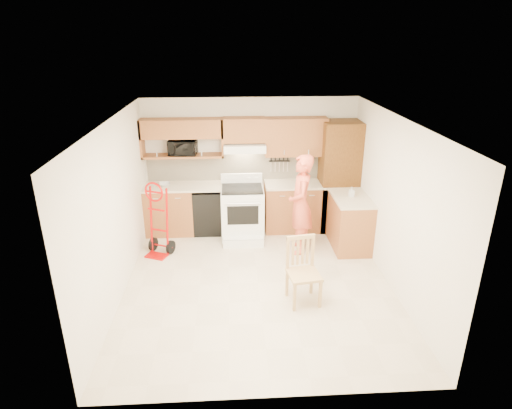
{
  "coord_description": "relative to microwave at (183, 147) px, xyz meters",
  "views": [
    {
      "loc": [
        -0.37,
        -5.69,
        3.57
      ],
      "look_at": [
        0.0,
        0.5,
        1.1
      ],
      "focal_mm": 30.22,
      "sensor_mm": 36.0,
      "label": 1
    }
  ],
  "objects": [
    {
      "name": "wall_right",
      "position": [
        3.26,
        -2.08,
        -0.38
      ],
      "size": [
        0.02,
        4.5,
        2.5
      ],
      "primitive_type": "cube",
      "color": "white",
      "rests_on": "ground"
    },
    {
      "name": "dining_chair",
      "position": [
        1.86,
        -2.61,
        -1.15
      ],
      "size": [
        0.5,
        0.53,
        0.96
      ],
      "primitive_type": null,
      "rotation": [
        0.0,
        0.0,
        0.15
      ],
      "color": "tan",
      "rests_on": "ground"
    },
    {
      "name": "microwave",
      "position": [
        0.0,
        0.0,
        0.0
      ],
      "size": [
        0.54,
        0.39,
        0.28
      ],
      "primitive_type": "imported",
      "rotation": [
        0.0,
        0.0,
        -0.1
      ],
      "color": "black",
      "rests_on": "upper_shelf_mw"
    },
    {
      "name": "range",
      "position": [
        1.07,
        -0.46,
        -1.06
      ],
      "size": [
        0.77,
        1.02,
        1.14
      ],
      "primitive_type": null,
      "color": "white",
      "rests_on": "ground"
    },
    {
      "name": "cab_return_right",
      "position": [
        2.95,
        -0.94,
        -1.18
      ],
      "size": [
        0.6,
        1.0,
        0.9
      ],
      "primitive_type": "cube",
      "color": "#A15429",
      "rests_on": "ground"
    },
    {
      "name": "upper_cab_left",
      "position": [
        0.0,
        0.0,
        0.35
      ],
      "size": [
        1.5,
        0.33,
        0.34
      ],
      "primitive_type": "cube",
      "color": "#A15429",
      "rests_on": "wall_back"
    },
    {
      "name": "dishwasher",
      "position": [
        0.45,
        -0.14,
        -1.2
      ],
      "size": [
        0.6,
        0.6,
        0.85
      ],
      "primitive_type": "cube",
      "color": "black",
      "rests_on": "ground"
    },
    {
      "name": "floor",
      "position": [
        1.25,
        -2.08,
        -1.64
      ],
      "size": [
        4.0,
        4.5,
        0.02
      ],
      "primitive_type": "cube",
      "color": "beige",
      "rests_on": "ground"
    },
    {
      "name": "soap_bottle",
      "position": [
        2.95,
        -0.9,
        -0.6
      ],
      "size": [
        0.09,
        0.09,
        0.17
      ],
      "primitive_type": "imported",
      "rotation": [
        0.0,
        0.0,
        0.11
      ],
      "color": "white",
      "rests_on": "countertop_return"
    },
    {
      "name": "countertop_left",
      "position": [
        0.0,
        -0.13,
        -0.71
      ],
      "size": [
        1.5,
        0.63,
        0.04
      ],
      "primitive_type": "cube",
      "color": "beige",
      "rests_on": "lower_cab_left"
    },
    {
      "name": "range_hood",
      "position": [
        1.13,
        -0.06,
        0.0
      ],
      "size": [
        0.76,
        0.46,
        0.14
      ],
      "primitive_type": "cube",
      "color": "white",
      "rests_on": "wall_back"
    },
    {
      "name": "lower_cab_left",
      "position": [
        -0.3,
        -0.14,
        -1.18
      ],
      "size": [
        0.9,
        0.6,
        0.9
      ],
      "primitive_type": "cube",
      "color": "#A15429",
      "rests_on": "ground"
    },
    {
      "name": "lower_cab_right",
      "position": [
        2.08,
        -0.14,
        -1.18
      ],
      "size": [
        1.14,
        0.6,
        0.9
      ],
      "primitive_type": "cube",
      "color": "#A15429",
      "rests_on": "ground"
    },
    {
      "name": "upper_cab_center",
      "position": [
        1.13,
        0.0,
        0.31
      ],
      "size": [
        0.76,
        0.33,
        0.44
      ],
      "primitive_type": "cube",
      "color": "#A15429",
      "rests_on": "wall_back"
    },
    {
      "name": "ceiling",
      "position": [
        1.25,
        -2.08,
        0.88
      ],
      "size": [
        4.0,
        4.5,
        0.02
      ],
      "primitive_type": "cube",
      "color": "white",
      "rests_on": "ground"
    },
    {
      "name": "wall_back",
      "position": [
        1.25,
        0.17,
        -0.38
      ],
      "size": [
        4.0,
        0.02,
        2.5
      ],
      "primitive_type": "cube",
      "color": "white",
      "rests_on": "ground"
    },
    {
      "name": "upper_cab_right",
      "position": [
        2.08,
        0.0,
        0.17
      ],
      "size": [
        1.14,
        0.33,
        0.7
      ],
      "primitive_type": "cube",
      "color": "#A15429",
      "rests_on": "wall_back"
    },
    {
      "name": "countertop_right",
      "position": [
        2.08,
        -0.13,
        -0.71
      ],
      "size": [
        1.14,
        0.63,
        0.04
      ],
      "primitive_type": "cube",
      "color": "beige",
      "rests_on": "lower_cab_right"
    },
    {
      "name": "upper_shelf_mw",
      "position": [
        0.0,
        0.0,
        -0.16
      ],
      "size": [
        1.5,
        0.33,
        0.04
      ],
      "primitive_type": "cube",
      "color": "#A15429",
      "rests_on": "wall_back"
    },
    {
      "name": "backsplash",
      "position": [
        1.25,
        0.15,
        -0.43
      ],
      "size": [
        3.92,
        0.03,
        0.55
      ],
      "primitive_type": "cube",
      "color": "beige",
      "rests_on": "wall_back"
    },
    {
      "name": "countertop_return",
      "position": [
        2.95,
        -0.94,
        -0.71
      ],
      "size": [
        0.63,
        1.0,
        0.04
      ],
      "primitive_type": "cube",
      "color": "beige",
      "rests_on": "cab_return_right"
    },
    {
      "name": "knife_strip",
      "position": [
        1.8,
        0.12,
        -0.39
      ],
      "size": [
        0.4,
        0.05,
        0.29
      ],
      "primitive_type": null,
      "color": "black",
      "rests_on": "backsplash"
    },
    {
      "name": "person",
      "position": [
        2.04,
        -1.05,
        -0.76
      ],
      "size": [
        0.46,
        0.66,
        1.74
      ],
      "primitive_type": "imported",
      "rotation": [
        0.0,
        0.0,
        -1.65
      ],
      "color": "#E1583C",
      "rests_on": "ground"
    },
    {
      "name": "bowl",
      "position": [
        -0.36,
        -0.14,
        -0.66
      ],
      "size": [
        0.25,
        0.25,
        0.05
      ],
      "primitive_type": "imported",
      "rotation": [
        0.0,
        0.0,
        0.21
      ],
      "color": "white",
      "rests_on": "countertop_left"
    },
    {
      "name": "wall_left",
      "position": [
        -0.76,
        -2.08,
        -0.38
      ],
      "size": [
        0.02,
        4.5,
        2.5
      ],
      "primitive_type": "cube",
      "color": "white",
      "rests_on": "ground"
    },
    {
      "name": "hand_truck",
      "position": [
        -0.4,
        -1.05,
        -1.04
      ],
      "size": [
        0.6,
        0.58,
        1.19
      ],
      "primitive_type": null,
      "rotation": [
        0.0,
        0.0,
        -0.4
      ],
      "color": "#C40906",
      "rests_on": "ground"
    },
    {
      "name": "wall_front",
      "position": [
        1.25,
        -4.34,
        -0.38
      ],
      "size": [
        4.0,
        0.02,
        2.5
      ],
      "primitive_type": "cube",
      "color": "white",
      "rests_on": "ground"
    },
    {
      "name": "pantry_tall",
      "position": [
        2.9,
        -0.14,
        -0.58
      ],
      "size": [
        0.7,
        0.6,
        2.1
      ],
      "primitive_type": "cube",
      "color": "brown",
      "rests_on": "ground"
    }
  ]
}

